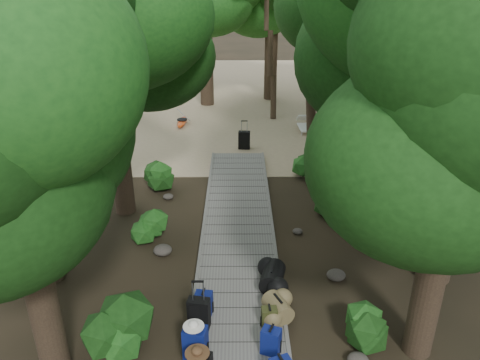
{
  "coord_description": "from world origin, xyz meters",
  "views": [
    {
      "loc": [
        0.01,
        -9.91,
        6.76
      ],
      "look_at": [
        0.06,
        2.6,
        1.0
      ],
      "focal_mm": 35.0,
      "sensor_mm": 36.0,
      "label": 1
    }
  ],
  "objects_px": {
    "backpack_left_d": "(204,302)",
    "duffel_right_black": "(272,277)",
    "kayak": "(182,121)",
    "sun_lounger": "(306,125)",
    "backpack_right_c": "(271,340)",
    "suitcase_on_boardwalk": "(199,313)",
    "duffel_right_khaki": "(278,308)",
    "lone_suitcase_on_sand": "(244,140)",
    "backpack_right_d": "(269,316)",
    "backpack_left_c": "(195,342)"
  },
  "relations": [
    {
      "from": "backpack_left_d",
      "to": "backpack_right_c",
      "type": "relative_size",
      "value": 0.9
    },
    {
      "from": "backpack_left_d",
      "to": "sun_lounger",
      "type": "xyz_separation_m",
      "value": [
        3.74,
        12.03,
        -0.07
      ]
    },
    {
      "from": "backpack_right_c",
      "to": "suitcase_on_boardwalk",
      "type": "distance_m",
      "value": 1.56
    },
    {
      "from": "backpack_left_d",
      "to": "suitcase_on_boardwalk",
      "type": "distance_m",
      "value": 0.44
    },
    {
      "from": "suitcase_on_boardwalk",
      "to": "sun_lounger",
      "type": "height_order",
      "value": "suitcase_on_boardwalk"
    },
    {
      "from": "lone_suitcase_on_sand",
      "to": "suitcase_on_boardwalk",
      "type": "bearing_deg",
      "value": -90.51
    },
    {
      "from": "backpack_left_d",
      "to": "kayak",
      "type": "xyz_separation_m",
      "value": [
        -1.87,
        13.06,
        -0.2
      ]
    },
    {
      "from": "backpack_left_c",
      "to": "backpack_right_c",
      "type": "relative_size",
      "value": 1.31
    },
    {
      "from": "backpack_left_d",
      "to": "duffel_right_black",
      "type": "relative_size",
      "value": 0.69
    },
    {
      "from": "backpack_left_c",
      "to": "sun_lounger",
      "type": "xyz_separation_m",
      "value": [
        3.8,
        13.31,
        -0.19
      ]
    },
    {
      "from": "backpack_right_c",
      "to": "kayak",
      "type": "bearing_deg",
      "value": 124.7
    },
    {
      "from": "backpack_left_c",
      "to": "lone_suitcase_on_sand",
      "type": "distance_m",
      "value": 11.23
    },
    {
      "from": "duffel_right_khaki",
      "to": "backpack_left_c",
      "type": "bearing_deg",
      "value": -168.41
    },
    {
      "from": "backpack_left_d",
      "to": "kayak",
      "type": "height_order",
      "value": "backpack_left_d"
    },
    {
      "from": "kayak",
      "to": "sun_lounger",
      "type": "height_order",
      "value": "sun_lounger"
    },
    {
      "from": "backpack_right_d",
      "to": "lone_suitcase_on_sand",
      "type": "bearing_deg",
      "value": 87.08
    },
    {
      "from": "suitcase_on_boardwalk",
      "to": "backpack_left_d",
      "type": "bearing_deg",
      "value": 91.55
    },
    {
      "from": "backpack_left_c",
      "to": "backpack_right_c",
      "type": "bearing_deg",
      "value": 17.86
    },
    {
      "from": "duffel_right_khaki",
      "to": "suitcase_on_boardwalk",
      "type": "xyz_separation_m",
      "value": [
        -1.6,
        -0.3,
        0.12
      ]
    },
    {
      "from": "duffel_right_black",
      "to": "suitcase_on_boardwalk",
      "type": "distance_m",
      "value": 2.03
    },
    {
      "from": "backpack_left_d",
      "to": "backpack_right_d",
      "type": "height_order",
      "value": "backpack_left_d"
    },
    {
      "from": "kayak",
      "to": "sun_lounger",
      "type": "xyz_separation_m",
      "value": [
        5.61,
        -1.03,
        0.14
      ]
    },
    {
      "from": "backpack_right_c",
      "to": "kayak",
      "type": "xyz_separation_m",
      "value": [
        -3.2,
        14.19,
        -0.23
      ]
    },
    {
      "from": "duffel_right_black",
      "to": "kayak",
      "type": "height_order",
      "value": "duffel_right_black"
    },
    {
      "from": "duffel_right_khaki",
      "to": "sun_lounger",
      "type": "bearing_deg",
      "value": 55.76
    },
    {
      "from": "suitcase_on_boardwalk",
      "to": "backpack_right_d",
      "type": "bearing_deg",
      "value": 10.55
    },
    {
      "from": "suitcase_on_boardwalk",
      "to": "kayak",
      "type": "height_order",
      "value": "suitcase_on_boardwalk"
    },
    {
      "from": "backpack_left_d",
      "to": "backpack_left_c",
      "type": "bearing_deg",
      "value": -85.05
    },
    {
      "from": "sun_lounger",
      "to": "backpack_right_d",
      "type": "bearing_deg",
      "value": -104.06
    },
    {
      "from": "backpack_left_c",
      "to": "lone_suitcase_on_sand",
      "type": "height_order",
      "value": "backpack_left_c"
    },
    {
      "from": "backpack_right_c",
      "to": "duffel_right_black",
      "type": "xyz_separation_m",
      "value": [
        0.16,
        2.0,
        -0.05
      ]
    },
    {
      "from": "backpack_right_c",
      "to": "suitcase_on_boardwalk",
      "type": "height_order",
      "value": "suitcase_on_boardwalk"
    },
    {
      "from": "lone_suitcase_on_sand",
      "to": "sun_lounger",
      "type": "xyz_separation_m",
      "value": [
        2.77,
        2.12,
        -0.05
      ]
    },
    {
      "from": "backpack_right_c",
      "to": "kayak",
      "type": "height_order",
      "value": "backpack_right_c"
    },
    {
      "from": "backpack_left_d",
      "to": "backpack_right_d",
      "type": "relative_size",
      "value": 1.13
    },
    {
      "from": "backpack_right_d",
      "to": "suitcase_on_boardwalk",
      "type": "bearing_deg",
      "value": 175.47
    },
    {
      "from": "duffel_right_khaki",
      "to": "sun_lounger",
      "type": "height_order",
      "value": "sun_lounger"
    },
    {
      "from": "duffel_right_khaki",
      "to": "sun_lounger",
      "type": "xyz_separation_m",
      "value": [
        2.2,
        12.17,
        -0.01
      ]
    },
    {
      "from": "duffel_right_khaki",
      "to": "lone_suitcase_on_sand",
      "type": "xyz_separation_m",
      "value": [
        -0.56,
        10.04,
        0.04
      ]
    },
    {
      "from": "backpack_right_d",
      "to": "kayak",
      "type": "bearing_deg",
      "value": 98.42
    },
    {
      "from": "backpack_right_d",
      "to": "suitcase_on_boardwalk",
      "type": "height_order",
      "value": "suitcase_on_boardwalk"
    },
    {
      "from": "kayak",
      "to": "backpack_right_c",
      "type": "bearing_deg",
      "value": -74.86
    },
    {
      "from": "duffel_right_khaki",
      "to": "duffel_right_black",
      "type": "bearing_deg",
      "value": 68.3
    },
    {
      "from": "duffel_right_black",
      "to": "backpack_left_d",
      "type": "bearing_deg",
      "value": -136.44
    },
    {
      "from": "suitcase_on_boardwalk",
      "to": "lone_suitcase_on_sand",
      "type": "height_order",
      "value": "suitcase_on_boardwalk"
    },
    {
      "from": "backpack_left_d",
      "to": "duffel_right_khaki",
      "type": "distance_m",
      "value": 1.54
    },
    {
      "from": "backpack_right_c",
      "to": "sun_lounger",
      "type": "relative_size",
      "value": 0.32
    },
    {
      "from": "kayak",
      "to": "sun_lounger",
      "type": "relative_size",
      "value": 1.8
    },
    {
      "from": "suitcase_on_boardwalk",
      "to": "kayak",
      "type": "bearing_deg",
      "value": 107.73
    },
    {
      "from": "backpack_right_d",
      "to": "sun_lounger",
      "type": "xyz_separation_m",
      "value": [
        2.4,
        12.45,
        -0.03
      ]
    }
  ]
}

